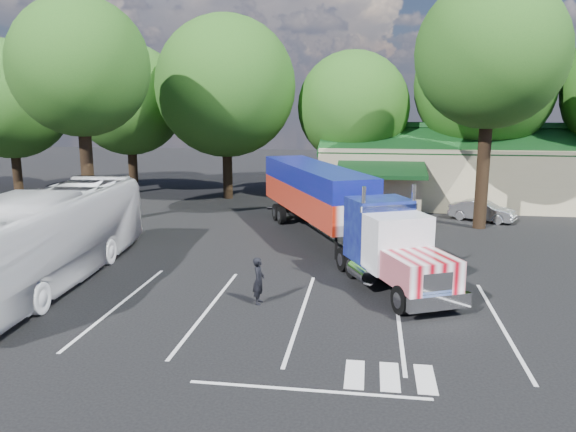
# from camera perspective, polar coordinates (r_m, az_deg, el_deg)

# --- Properties ---
(ground) EXTENTS (120.00, 120.00, 0.00)m
(ground) POSITION_cam_1_polar(r_m,az_deg,el_deg) (25.16, -4.23, -4.58)
(ground) COLOR black
(ground) RESTS_ON ground
(event_hall) EXTENTS (24.20, 14.12, 5.55)m
(event_hall) POSITION_cam_1_polar(r_m,az_deg,el_deg) (42.50, 19.79, 4.41)
(event_hall) COLOR tan
(event_hall) RESTS_ON ground
(tree_row_a) EXTENTS (9.00, 9.00, 11.68)m
(tree_row_a) POSITION_cam_1_polar(r_m,az_deg,el_deg) (48.53, -26.38, 10.57)
(tree_row_a) COLOR black
(tree_row_a) RESTS_ON ground
(tree_row_b) EXTENTS (8.40, 8.40, 11.35)m
(tree_row_b) POSITION_cam_1_polar(r_m,az_deg,el_deg) (45.27, -15.82, 11.29)
(tree_row_b) COLOR black
(tree_row_b) RESTS_ON ground
(tree_row_c) EXTENTS (10.00, 10.00, 13.05)m
(tree_row_c) POSITION_cam_1_polar(r_m,az_deg,el_deg) (41.12, -6.34, 12.93)
(tree_row_c) COLOR black
(tree_row_c) RESTS_ON ground
(tree_row_d) EXTENTS (8.00, 8.00, 10.60)m
(tree_row_d) POSITION_cam_1_polar(r_m,az_deg,el_deg) (41.11, 6.64, 10.90)
(tree_row_d) COLOR black
(tree_row_d) RESTS_ON ground
(tree_row_e) EXTENTS (9.60, 9.60, 12.90)m
(tree_row_e) POSITION_cam_1_polar(r_m,az_deg,el_deg) (42.29, 19.29, 12.40)
(tree_row_e) COLOR black
(tree_row_e) RESTS_ON ground
(tree_near_left) EXTENTS (7.60, 7.60, 12.65)m
(tree_near_left) POSITION_cam_1_polar(r_m,az_deg,el_deg) (33.61, -20.38, 13.97)
(tree_near_left) COLOR black
(tree_near_left) RESTS_ON ground
(tree_near_right) EXTENTS (8.00, 8.00, 13.50)m
(tree_near_right) POSITION_cam_1_polar(r_m,az_deg,el_deg) (32.76, 19.92, 15.22)
(tree_near_right) COLOR black
(tree_near_right) RESTS_ON ground
(semi_truck) EXTENTS (9.77, 17.74, 3.88)m
(semi_truck) POSITION_cam_1_polar(r_m,az_deg,el_deg) (27.37, 4.34, 1.45)
(semi_truck) COLOR black
(semi_truck) RESTS_ON ground
(woman) EXTENTS (0.40, 0.61, 1.67)m
(woman) POSITION_cam_1_polar(r_m,az_deg,el_deg) (19.74, -3.00, -6.57)
(woman) COLOR black
(woman) RESTS_ON ground
(bicycle) EXTENTS (1.23, 1.94, 0.96)m
(bicycle) POSITION_cam_1_polar(r_m,az_deg,el_deg) (30.29, 8.49, -0.97)
(bicycle) COLOR black
(bicycle) RESTS_ON ground
(tour_bus) EXTENTS (3.95, 13.17, 3.62)m
(tour_bus) POSITION_cam_1_polar(r_m,az_deg,el_deg) (23.75, -23.21, -1.96)
(tour_bus) COLOR silver
(tour_bus) RESTS_ON ground
(silver_sedan) EXTENTS (3.95, 2.81, 1.24)m
(silver_sedan) POSITION_cam_1_polar(r_m,az_deg,el_deg) (35.30, 19.12, 0.51)
(silver_sedan) COLOR #A0A3A7
(silver_sedan) RESTS_ON ground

